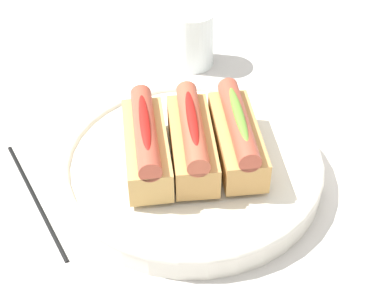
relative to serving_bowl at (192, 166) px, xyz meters
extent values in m
plane|color=beige|center=(-0.02, -0.02, -0.02)|extent=(2.40, 2.40, 0.00)
cylinder|color=silver|center=(0.00, 0.00, 0.00)|extent=(0.32, 0.32, 0.03)
torus|color=silver|center=(0.00, 0.00, 0.01)|extent=(0.32, 0.32, 0.01)
cube|color=tan|center=(0.00, -0.05, 0.04)|extent=(0.15, 0.05, 0.04)
cylinder|color=#B24C38|center=(0.00, -0.05, 0.06)|extent=(0.15, 0.03, 0.03)
ellipsoid|color=red|center=(0.00, -0.05, 0.08)|extent=(0.11, 0.02, 0.01)
cube|color=tan|center=(0.00, 0.00, 0.04)|extent=(0.15, 0.05, 0.04)
cylinder|color=#BC563D|center=(0.00, 0.00, 0.06)|extent=(0.15, 0.03, 0.03)
ellipsoid|color=red|center=(0.00, 0.00, 0.08)|extent=(0.11, 0.01, 0.01)
cube|color=tan|center=(0.00, 0.05, 0.04)|extent=(0.15, 0.05, 0.04)
cylinder|color=#B24C38|center=(0.00, 0.05, 0.06)|extent=(0.15, 0.03, 0.03)
ellipsoid|color=olive|center=(0.00, 0.05, 0.08)|extent=(0.11, 0.01, 0.01)
cylinder|color=white|center=(-0.27, 0.03, 0.03)|extent=(0.07, 0.07, 0.09)
cylinder|color=silver|center=(-0.27, 0.03, 0.02)|extent=(0.06, 0.06, 0.07)
cylinder|color=black|center=(0.02, -0.19, -0.02)|extent=(0.20, 0.09, 0.01)
camera|label=1|loc=(0.54, -0.06, 0.49)|focal=54.67mm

